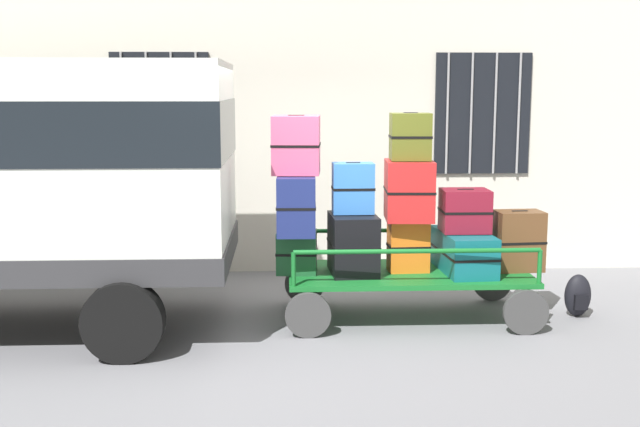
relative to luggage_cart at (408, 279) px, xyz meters
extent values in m
plane|color=slate|center=(-0.96, -0.19, -0.40)|extent=(40.00, 40.00, 0.00)
cube|color=beige|center=(-0.96, 2.27, 2.10)|extent=(12.00, 0.30, 5.00)
cube|color=black|center=(-2.76, 2.10, 1.60)|extent=(1.20, 0.04, 1.50)
cylinder|color=gray|center=(-3.21, 2.06, 1.60)|extent=(0.03, 0.03, 1.50)
cylinder|color=gray|center=(-2.91, 2.06, 1.60)|extent=(0.03, 0.03, 1.50)
cylinder|color=gray|center=(-2.61, 2.06, 1.60)|extent=(0.03, 0.03, 1.50)
cylinder|color=gray|center=(-2.31, 2.06, 1.60)|extent=(0.03, 0.03, 1.50)
cube|color=black|center=(1.24, 2.10, 1.60)|extent=(1.20, 0.04, 1.50)
cylinder|color=gray|center=(0.79, 2.06, 1.60)|extent=(0.03, 0.03, 1.50)
cylinder|color=gray|center=(1.09, 2.06, 1.60)|extent=(0.03, 0.03, 1.50)
cylinder|color=gray|center=(1.39, 2.06, 1.60)|extent=(0.03, 0.03, 1.50)
cylinder|color=gray|center=(1.69, 2.06, 1.60)|extent=(0.03, 0.03, 1.50)
cylinder|color=black|center=(-2.63, -1.17, -0.05)|extent=(0.70, 0.22, 0.70)
cube|color=#146023|center=(0.00, 0.00, 0.06)|extent=(2.41, 1.17, 0.05)
cylinder|color=#383838|center=(1.03, -0.61, -0.18)|extent=(0.43, 0.06, 0.43)
cylinder|color=#383838|center=(1.03, 0.61, -0.18)|extent=(0.43, 0.06, 0.43)
cylinder|color=#383838|center=(-1.03, -0.61, -0.18)|extent=(0.43, 0.06, 0.43)
cylinder|color=#383838|center=(-1.03, 0.61, -0.18)|extent=(0.43, 0.06, 0.43)
cylinder|color=#146023|center=(1.17, -0.55, 0.24)|extent=(0.04, 0.04, 0.32)
cylinder|color=#146023|center=(1.17, 0.55, 0.24)|extent=(0.04, 0.04, 0.32)
cylinder|color=#146023|center=(-1.17, -0.55, 0.24)|extent=(0.04, 0.04, 0.32)
cylinder|color=#146023|center=(-1.17, 0.55, 0.24)|extent=(0.04, 0.04, 0.32)
cylinder|color=#146023|center=(0.00, -0.55, 0.41)|extent=(2.33, 0.04, 0.04)
cylinder|color=#146023|center=(0.00, 0.55, 0.41)|extent=(2.33, 0.04, 0.04)
cube|color=#194C28|center=(-1.13, 0.00, 0.29)|extent=(0.42, 0.36, 0.42)
cube|color=black|center=(-1.13, 0.00, 0.29)|extent=(0.43, 0.37, 0.02)
cube|color=black|center=(-1.13, 0.00, 0.50)|extent=(0.14, 0.04, 0.02)
cube|color=navy|center=(-1.13, -0.01, 0.80)|extent=(0.39, 0.89, 0.57)
cube|color=black|center=(-1.13, -0.01, 0.80)|extent=(0.40, 0.90, 0.02)
cube|color=black|center=(-1.13, -0.01, 1.08)|extent=(0.13, 0.03, 0.02)
cube|color=#CC4C72|center=(-1.13, -0.04, 1.37)|extent=(0.49, 0.52, 0.57)
cube|color=black|center=(-1.13, -0.04, 1.37)|extent=(0.50, 0.53, 0.02)
cube|color=black|center=(-1.13, -0.04, 1.65)|extent=(0.16, 0.04, 0.02)
cube|color=black|center=(-0.56, -0.04, 0.38)|extent=(0.49, 0.65, 0.59)
cube|color=black|center=(-0.56, -0.04, 0.38)|extent=(0.50, 0.66, 0.02)
cube|color=black|center=(-0.56, -0.04, 0.67)|extent=(0.16, 0.04, 0.02)
cube|color=#3372C6|center=(-0.56, 0.03, 0.93)|extent=(0.41, 0.27, 0.50)
cube|color=black|center=(-0.56, 0.03, 0.93)|extent=(0.42, 0.28, 0.02)
cube|color=black|center=(-0.56, 0.03, 1.18)|extent=(0.14, 0.03, 0.02)
cube|color=orange|center=(0.00, 0.02, 0.34)|extent=(0.41, 0.27, 0.52)
cube|color=black|center=(0.00, 0.02, 0.34)|extent=(0.42, 0.28, 0.02)
cube|color=black|center=(0.00, 0.02, 0.60)|extent=(0.14, 0.04, 0.02)
cube|color=#B21E1E|center=(0.00, 0.03, 0.91)|extent=(0.49, 0.58, 0.59)
cube|color=black|center=(0.00, 0.03, 0.91)|extent=(0.51, 0.59, 0.02)
cube|color=black|center=(0.00, 0.03, 1.20)|extent=(0.16, 0.04, 0.02)
cube|color=#4C5119|center=(0.00, 0.02, 1.44)|extent=(0.40, 0.33, 0.46)
cube|color=black|center=(0.00, 0.02, 1.44)|extent=(0.41, 0.34, 0.02)
cube|color=black|center=(0.00, 0.02, 1.67)|extent=(0.14, 0.03, 0.02)
cube|color=#0F5960|center=(0.56, -0.01, 0.28)|extent=(0.51, 0.94, 0.40)
cube|color=black|center=(0.56, -0.01, 0.28)|extent=(0.52, 0.95, 0.02)
cube|color=black|center=(0.56, -0.01, 0.48)|extent=(0.16, 0.04, 0.02)
cube|color=maroon|center=(0.56, 0.00, 0.70)|extent=(0.47, 0.39, 0.42)
cube|color=black|center=(0.56, 0.00, 0.70)|extent=(0.48, 0.40, 0.02)
cube|color=black|center=(0.56, 0.00, 0.91)|extent=(0.16, 0.03, 0.02)
cube|color=brown|center=(1.13, 0.01, 0.39)|extent=(0.49, 0.35, 0.61)
cube|color=black|center=(1.13, 0.01, 0.39)|extent=(0.50, 0.36, 0.02)
cube|color=black|center=(1.13, 0.01, 0.68)|extent=(0.16, 0.04, 0.02)
ellipsoid|color=black|center=(1.75, -0.04, -0.18)|extent=(0.27, 0.19, 0.44)
cube|color=black|center=(1.75, -0.13, -0.22)|extent=(0.14, 0.06, 0.15)
camera|label=1|loc=(-1.25, -7.71, 1.92)|focal=44.15mm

